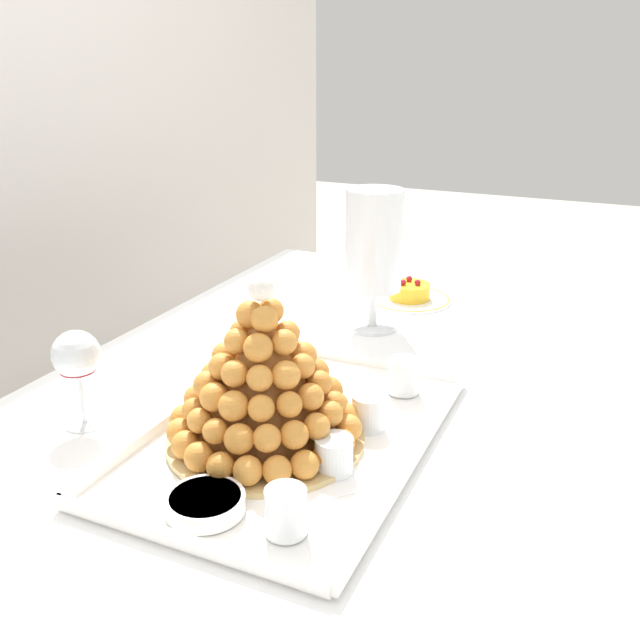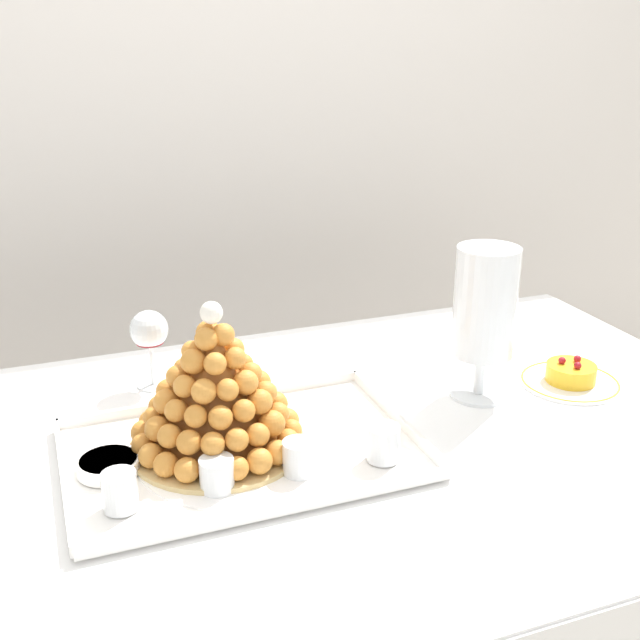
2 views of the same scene
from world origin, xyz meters
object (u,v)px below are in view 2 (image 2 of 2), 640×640
at_px(serving_tray, 243,452).
at_px(dessert_cup_left, 120,492).
at_px(dessert_cup_centre, 299,459).
at_px(croquembouche, 216,394).
at_px(creme_brulee_ramekin, 109,464).
at_px(dessert_cup_mid_left, 217,475).
at_px(fruit_tart_plate, 570,377).
at_px(wine_glass, 149,333).
at_px(dessert_cup_mid_right, 383,444).
at_px(macaron_goblet, 485,306).

relative_size(serving_tray, dessert_cup_left, 9.86).
xyz_separation_m(serving_tray, dessert_cup_centre, (0.06, -0.09, 0.03)).
height_order(croquembouche, creme_brulee_ramekin, croquembouche).
height_order(dessert_cup_left, creme_brulee_ramekin, dessert_cup_left).
height_order(serving_tray, dessert_cup_centre, dessert_cup_centre).
bearing_deg(croquembouche, serving_tray, -39.38).
xyz_separation_m(serving_tray, dessert_cup_mid_left, (-0.06, -0.09, 0.02)).
bearing_deg(dessert_cup_left, serving_tray, 24.44).
bearing_deg(dessert_cup_left, dessert_cup_centre, -0.20).
distance_m(fruit_tart_plate, wine_glass, 0.79).
height_order(dessert_cup_mid_right, fruit_tart_plate, dessert_cup_mid_right).
bearing_deg(fruit_tart_plate, dessert_cup_mid_left, -170.13).
bearing_deg(dessert_cup_mid_right, creme_brulee_ramekin, 163.89).
xyz_separation_m(dessert_cup_mid_left, macaron_goblet, (0.52, 0.14, 0.14)).
height_order(dessert_cup_left, macaron_goblet, macaron_goblet).
bearing_deg(macaron_goblet, dessert_cup_left, -167.80).
bearing_deg(fruit_tart_plate, serving_tray, -177.07).
xyz_separation_m(serving_tray, fruit_tart_plate, (0.65, 0.03, 0.01)).
bearing_deg(dessert_cup_left, dessert_cup_mid_right, -1.43).
bearing_deg(serving_tray, croquembouche, 140.62).
bearing_deg(croquembouche, wine_glass, 101.67).
xyz_separation_m(serving_tray, macaron_goblet, (0.46, 0.05, 0.17)).
relative_size(creme_brulee_ramekin, macaron_goblet, 0.34).
bearing_deg(wine_glass, dessert_cup_left, -105.47).
height_order(dessert_cup_mid_left, macaron_goblet, macaron_goblet).
bearing_deg(fruit_tart_plate, dessert_cup_centre, -168.00).
xyz_separation_m(dessert_cup_centre, macaron_goblet, (0.40, 0.14, 0.14)).
distance_m(dessert_cup_left, dessert_cup_mid_right, 0.39).
relative_size(serving_tray, dessert_cup_centre, 10.44).
bearing_deg(serving_tray, dessert_cup_mid_right, -27.17).
bearing_deg(dessert_cup_mid_left, fruit_tart_plate, 9.87).
height_order(dessert_cup_centre, wine_glass, wine_glass).
bearing_deg(dessert_cup_left, wine_glass, 74.53).
height_order(dessert_cup_mid_left, wine_glass, wine_glass).
relative_size(croquembouche, macaron_goblet, 0.99).
relative_size(dessert_cup_mid_right, creme_brulee_ramekin, 0.59).
distance_m(dessert_cup_left, creme_brulee_ramekin, 0.11).
xyz_separation_m(dessert_cup_mid_right, fruit_tart_plate, (0.45, 0.13, -0.02)).
relative_size(croquembouche, dessert_cup_mid_right, 4.95).
height_order(serving_tray, croquembouche, croquembouche).
xyz_separation_m(dessert_cup_left, dessert_cup_centre, (0.26, -0.00, -0.00)).
distance_m(dessert_cup_mid_right, creme_brulee_ramekin, 0.42).
height_order(creme_brulee_ramekin, wine_glass, wine_glass).
distance_m(serving_tray, creme_brulee_ramekin, 0.20).
bearing_deg(dessert_cup_centre, dessert_cup_mid_left, 179.57).
distance_m(dessert_cup_mid_right, wine_glass, 0.50).
bearing_deg(dessert_cup_centre, creme_brulee_ramekin, 158.12).
relative_size(croquembouche, fruit_tart_plate, 1.50).
bearing_deg(fruit_tart_plate, creme_brulee_ramekin, -178.77).
xyz_separation_m(dessert_cup_mid_right, macaron_goblet, (0.26, 0.15, 0.14)).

